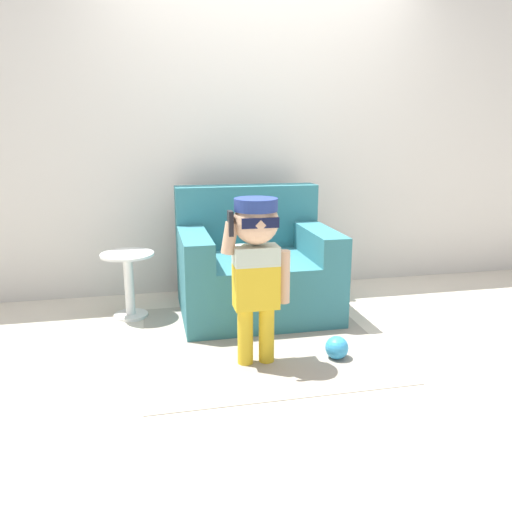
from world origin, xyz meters
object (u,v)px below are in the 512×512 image
Objects in this scene: side_table at (129,279)px; armchair at (254,268)px; toy_ball at (337,348)px; person_child at (256,256)px.

armchair is at bearing -3.67° from side_table.
armchair is 7.94× the size of toy_ball.
side_table is at bearing 176.33° from armchair.
armchair is 0.89m from side_table.
armchair is 1.14× the size of person_child.
armchair is at bearing 108.14° from toy_ball.
armchair reaches higher than side_table.
person_child is 0.73m from toy_ball.
person_child reaches higher than side_table.
toy_ball is (0.29, -0.90, -0.25)m from armchair.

